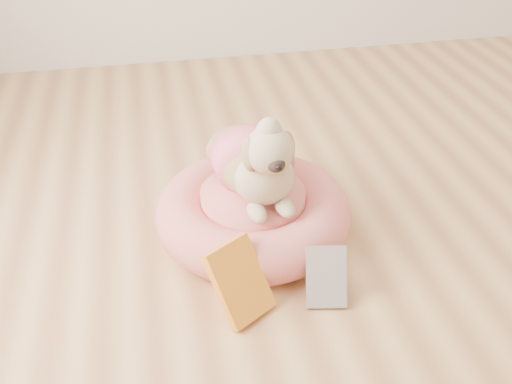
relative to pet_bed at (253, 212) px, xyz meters
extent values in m
plane|color=#AB7447|center=(0.48, -0.64, -0.08)|extent=(4.50, 4.50, 0.00)
cylinder|color=#E85A66|center=(0.00, 0.00, -0.03)|extent=(0.47, 0.47, 0.10)
torus|color=#E85A66|center=(0.00, 0.00, 0.00)|extent=(0.65, 0.65, 0.17)
cylinder|color=#E85A66|center=(0.00, 0.00, 0.04)|extent=(0.34, 0.34, 0.09)
cube|color=yellow|center=(-0.11, -0.34, 0.02)|extent=(0.21, 0.21, 0.21)
cube|color=white|center=(0.15, -0.35, 0.00)|extent=(0.14, 0.14, 0.16)
camera|label=1|loc=(-0.30, -1.50, 1.13)|focal=40.00mm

